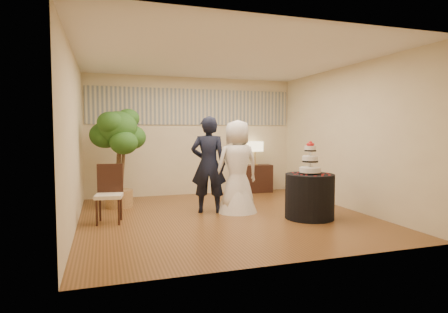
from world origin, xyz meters
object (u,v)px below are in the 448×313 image
object	(u,v)px
cake_table	(310,196)
table_lamp	(255,153)
console	(255,179)
bride	(237,166)
ficus_tree	(118,157)
side_chair	(109,194)
groom	(209,165)
wedding_cake	(310,158)

from	to	relation	value
cake_table	table_lamp	xyz separation A→B (m)	(0.16, 2.87, 0.59)
console	table_lamp	distance (m)	0.63
cake_table	console	distance (m)	2.87
bride	console	world-z (taller)	bride
console	ficus_tree	bearing A→B (deg)	-163.22
cake_table	side_chair	size ratio (longest dim) A/B	0.87
groom	table_lamp	bearing A→B (deg)	-114.08
groom	ficus_tree	distance (m)	1.89
wedding_cake	table_lamp	world-z (taller)	wedding_cake
wedding_cake	console	world-z (taller)	wedding_cake
groom	table_lamp	distance (m)	2.54
side_chair	cake_table	bearing A→B (deg)	-3.94
groom	wedding_cake	size ratio (longest dim) A/B	3.13
groom	side_chair	size ratio (longest dim) A/B	1.85
table_lamp	side_chair	distance (m)	4.14
cake_table	ficus_tree	world-z (taller)	ficus_tree
groom	side_chair	xyz separation A→B (m)	(-1.79, -0.28, -0.41)
side_chair	ficus_tree	bearing A→B (deg)	89.07
wedding_cake	side_chair	size ratio (longest dim) A/B	0.59
table_lamp	side_chair	xyz separation A→B (m)	(-3.51, -2.14, -0.49)
groom	cake_table	xyz separation A→B (m)	(1.56, -1.00, -0.51)
console	groom	bearing A→B (deg)	-130.16
ficus_tree	side_chair	xyz separation A→B (m)	(-0.21, -1.30, -0.53)
console	wedding_cake	bearing A→B (deg)	-90.73
wedding_cake	ficus_tree	world-z (taller)	ficus_tree
table_lamp	ficus_tree	distance (m)	3.41
console	side_chair	size ratio (longest dim) A/B	0.85
wedding_cake	ficus_tree	size ratio (longest dim) A/B	0.28
console	table_lamp	bearing A→B (deg)	0.00
bride	cake_table	distance (m)	1.44
cake_table	wedding_cake	xyz separation A→B (m)	(0.00, 0.00, 0.68)
cake_table	table_lamp	bearing A→B (deg)	86.81
bride	console	bearing A→B (deg)	-125.36
console	side_chair	xyz separation A→B (m)	(-3.51, -2.14, 0.14)
wedding_cake	console	bearing A→B (deg)	86.81
cake_table	ficus_tree	distance (m)	3.79
bride	wedding_cake	size ratio (longest dim) A/B	3.01
cake_table	wedding_cake	size ratio (longest dim) A/B	1.47
groom	wedding_cake	xyz separation A→B (m)	(1.56, -1.00, 0.17)
wedding_cake	cake_table	bearing A→B (deg)	0.00
bride	ficus_tree	bearing A→B (deg)	-32.90
bride	side_chair	world-z (taller)	bride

